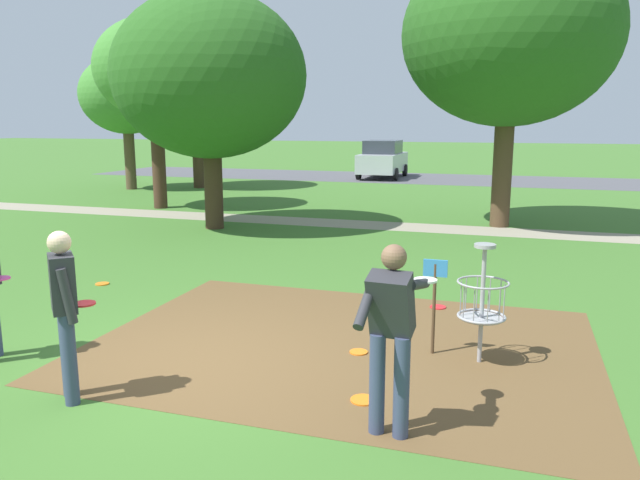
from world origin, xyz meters
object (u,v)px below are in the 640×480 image
object	(u,v)px
tree_mid_center	(210,76)
frisbee_by_tee	(102,284)
player_waiting_left	(65,306)
parked_car_leftmost	(383,159)
frisbee_near_basket	(359,352)
tree_mid_right	(154,70)
player_foreground_watching	(391,328)
disc_golf_basket	(477,298)
tree_mid_left	(126,95)
frisbee_far_left	(438,307)
tree_near_left	(510,35)
tree_near_right	(195,88)
frisbee_mid_grass	(363,400)

from	to	relation	value
tree_mid_center	frisbee_by_tee	bearing A→B (deg)	-81.93
player_waiting_left	parked_car_leftmost	xyz separation A→B (m)	(-2.24, 25.16, -0.05)
frisbee_near_basket	tree_mid_right	size ratio (longest dim) A/B	0.04
tree_mid_right	player_foreground_watching	bearing A→B (deg)	-50.49
disc_golf_basket	tree_mid_left	size ratio (longest dim) A/B	0.26
frisbee_far_left	player_waiting_left	bearing A→B (deg)	-126.38
tree_near_left	player_foreground_watching	bearing A→B (deg)	-92.88
frisbee_far_left	tree_mid_center	xyz separation A→B (m)	(-6.43, 5.23, 3.84)
frisbee_far_left	tree_near_left	size ratio (longest dim) A/B	0.03
frisbee_far_left	frisbee_near_basket	bearing A→B (deg)	-107.80
disc_golf_basket	tree_near_right	size ratio (longest dim) A/B	0.23
frisbee_by_tee	tree_mid_right	distance (m)	10.45
disc_golf_basket	player_waiting_left	size ratio (longest dim) A/B	0.81
frisbee_by_tee	tree_mid_left	xyz separation A→B (m)	(-8.48, 13.06, 3.77)
player_foreground_watching	frisbee_near_basket	world-z (taller)	player_foreground_watching
parked_car_leftmost	disc_golf_basket	bearing A→B (deg)	-75.34
frisbee_by_tee	tree_near_left	world-z (taller)	tree_near_left
disc_golf_basket	frisbee_by_tee	world-z (taller)	disc_golf_basket
player_waiting_left	tree_mid_right	bearing A→B (deg)	118.77
tree_mid_right	player_waiting_left	bearing A→B (deg)	-61.23
player_waiting_left	frisbee_by_tee	distance (m)	4.65
player_foreground_watching	frisbee_far_left	xyz separation A→B (m)	(-0.05, 3.91, -0.98)
frisbee_by_tee	tree_near_right	size ratio (longest dim) A/B	0.04
frisbee_mid_grass	tree_near_left	xyz separation A→B (m)	(0.96, 11.16, 4.87)
tree_near_left	tree_near_right	size ratio (longest dim) A/B	1.20
frisbee_by_tee	parked_car_leftmost	xyz separation A→B (m)	(0.29, 21.37, 0.91)
frisbee_mid_grass	parked_car_leftmost	xyz separation A→B (m)	(-5.02, 24.31, 0.91)
tree_near_right	tree_mid_left	distance (m)	2.76
frisbee_mid_grass	tree_mid_left	size ratio (longest dim) A/B	0.05
tree_near_right	tree_mid_right	size ratio (longest dim) A/B	1.02
player_waiting_left	tree_mid_right	size ratio (longest dim) A/B	0.29
parked_car_leftmost	tree_mid_center	bearing A→B (deg)	-93.95
frisbee_by_tee	tree_mid_left	size ratio (longest dim) A/B	0.04
disc_golf_basket	tree_mid_center	size ratio (longest dim) A/B	0.23
frisbee_near_basket	parked_car_leftmost	bearing A→B (deg)	101.41
frisbee_by_tee	frisbee_far_left	bearing A→B (deg)	4.21
player_foreground_watching	frisbee_mid_grass	distance (m)	1.18
player_foreground_watching	parked_car_leftmost	bearing A→B (deg)	102.23
frisbee_near_basket	tree_mid_center	xyz separation A→B (m)	(-5.74, 7.35, 3.84)
frisbee_far_left	tree_near_left	bearing A→B (deg)	85.31
frisbee_near_basket	tree_near_left	bearing A→B (deg)	82.42
frisbee_mid_grass	frisbee_far_left	size ratio (longest dim) A/B	1.08
disc_golf_basket	frisbee_mid_grass	world-z (taller)	disc_golf_basket
tree_near_right	parked_car_leftmost	xyz separation A→B (m)	(6.38, 6.96, -3.18)
frisbee_by_tee	frisbee_far_left	world-z (taller)	same
disc_golf_basket	tree_mid_center	xyz separation A→B (m)	(-7.08, 7.18, 3.09)
frisbee_by_tee	frisbee_far_left	xyz separation A→B (m)	(5.62, 0.41, 0.00)
tree_mid_right	tree_mid_center	bearing A→B (deg)	-40.02
player_foreground_watching	tree_mid_center	world-z (taller)	tree_mid_center
frisbee_by_tee	frisbee_near_basket	bearing A→B (deg)	-19.03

